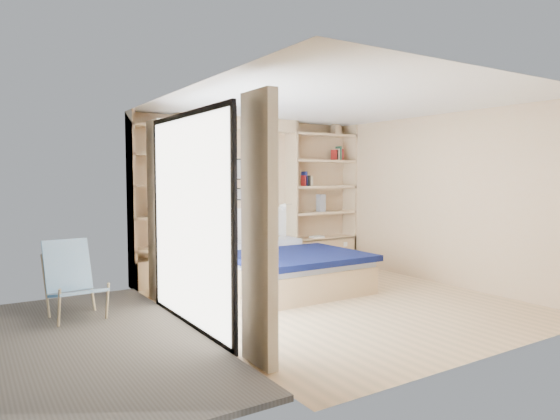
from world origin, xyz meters
TOP-DOWN VIEW (x-y plane):
  - ground at (0.00, 0.00)m, footprint 4.50×4.50m
  - room_shell at (-0.39, 1.52)m, footprint 4.50×4.50m
  - bed at (-0.11, 1.08)m, footprint 1.79×2.27m
  - photo_gallery at (-0.45, 2.22)m, footprint 1.48×0.02m
  - reading_lamps at (-0.30, 2.00)m, footprint 1.92×0.12m
  - shelf_decor at (1.07, 2.07)m, footprint 3.47×0.23m
  - deck at (-3.60, 0.00)m, footprint 3.20×4.00m
  - deck_chair at (-2.95, 1.06)m, footprint 0.58×0.91m

SIDE VIEW (x-z plane):
  - ground at x=0.00m, z-range 0.00..0.00m
  - deck at x=-3.60m, z-range -0.03..0.03m
  - bed at x=-0.11m, z-range -0.25..0.82m
  - deck_chair at x=-2.95m, z-range -0.02..0.86m
  - room_shell at x=-0.39m, z-range -1.17..3.33m
  - reading_lamps at x=-0.30m, z-range 1.03..1.17m
  - photo_gallery at x=-0.45m, z-range 1.19..2.01m
  - shelf_decor at x=1.07m, z-range 0.67..2.70m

